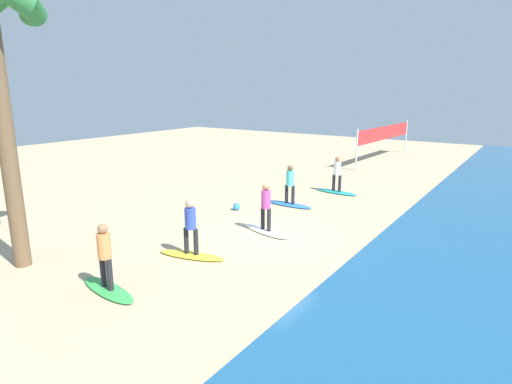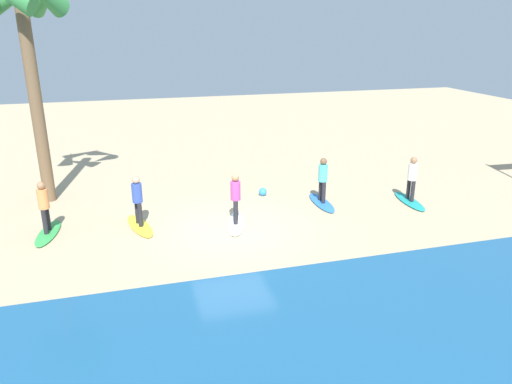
# 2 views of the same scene
# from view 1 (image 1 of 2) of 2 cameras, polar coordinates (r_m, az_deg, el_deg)

# --- Properties ---
(ground_plane) EXTENTS (60.00, 60.00, 0.00)m
(ground_plane) POSITION_cam_1_polar(r_m,az_deg,el_deg) (14.41, 2.05, -5.92)
(ground_plane) COLOR tan
(surfboard_teal) EXTENTS (0.76, 2.14, 0.09)m
(surfboard_teal) POSITION_cam_1_polar(r_m,az_deg,el_deg) (20.59, 10.68, 0.01)
(surfboard_teal) COLOR teal
(surfboard_teal) RESTS_ON ground
(surfer_teal) EXTENTS (0.32, 0.46, 1.64)m
(surfer_teal) POSITION_cam_1_polar(r_m,az_deg,el_deg) (20.38, 10.80, 2.72)
(surfer_teal) COLOR #232328
(surfer_teal) RESTS_ON surfboard_teal
(surfboard_blue) EXTENTS (0.64, 2.12, 0.09)m
(surfboard_blue) POSITION_cam_1_polar(r_m,az_deg,el_deg) (18.12, 4.51, -1.67)
(surfboard_blue) COLOR blue
(surfboard_blue) RESTS_ON ground
(surfer_blue) EXTENTS (0.32, 0.46, 1.64)m
(surfer_blue) POSITION_cam_1_polar(r_m,az_deg,el_deg) (17.89, 4.57, 1.39)
(surfer_blue) COLOR #232328
(surfer_blue) RESTS_ON surfboard_blue
(surfboard_white) EXTENTS (1.10, 2.17, 0.09)m
(surfboard_white) POSITION_cam_1_polar(r_m,az_deg,el_deg) (14.76, 1.31, -5.24)
(surfboard_white) COLOR white
(surfboard_white) RESTS_ON ground
(surfer_white) EXTENTS (0.32, 0.45, 1.64)m
(surfer_white) POSITION_cam_1_polar(r_m,az_deg,el_deg) (14.47, 1.34, -1.53)
(surfer_white) COLOR #232328
(surfer_white) RESTS_ON surfboard_white
(surfboard_yellow) EXTENTS (1.04, 2.17, 0.09)m
(surfboard_yellow) POSITION_cam_1_polar(r_m,az_deg,el_deg) (12.86, -8.59, -8.35)
(surfboard_yellow) COLOR yellow
(surfboard_yellow) RESTS_ON ground
(surfer_yellow) EXTENTS (0.32, 0.45, 1.64)m
(surfer_yellow) POSITION_cam_1_polar(r_m,az_deg,el_deg) (12.52, -8.75, -4.14)
(surfer_yellow) COLOR #232328
(surfer_yellow) RESTS_ON surfboard_yellow
(surfboard_green) EXTENTS (0.86, 2.16, 0.09)m
(surfboard_green) POSITION_cam_1_polar(r_m,az_deg,el_deg) (11.31, -19.18, -12.20)
(surfboard_green) COLOR green
(surfboard_green) RESTS_ON ground
(surfer_green) EXTENTS (0.32, 0.46, 1.64)m
(surfer_green) POSITION_cam_1_polar(r_m,az_deg,el_deg) (10.92, -19.59, -7.50)
(surfer_green) COLOR #232328
(surfer_green) RESTS_ON surfboard_green
(volleyball_net) EXTENTS (9.09, 0.57, 2.50)m
(volleyball_net) POSITION_cam_1_polar(r_m,az_deg,el_deg) (30.40, 16.83, 7.38)
(volleyball_net) COLOR silver
(volleyball_net) RESTS_ON ground
(beach_ball) EXTENTS (0.30, 0.30, 0.30)m
(beach_ball) POSITION_cam_1_polar(r_m,az_deg,el_deg) (17.37, -2.61, -1.95)
(beach_ball) COLOR #338CE5
(beach_ball) RESTS_ON ground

